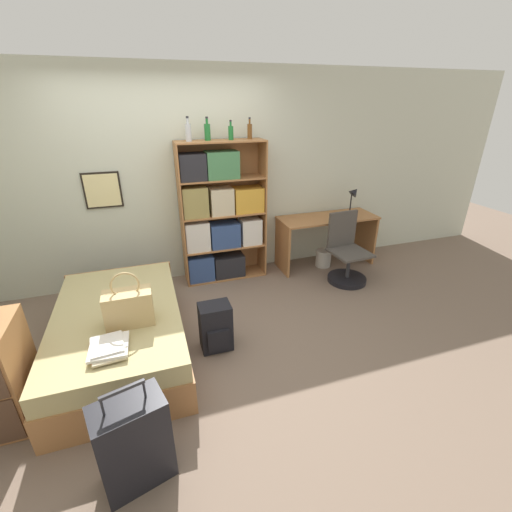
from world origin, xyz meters
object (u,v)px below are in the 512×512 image
(book_stack_on_bed, at_px, (108,348))
(waste_bin, at_px, (323,258))
(backpack, at_px, (216,327))
(handbag, at_px, (129,307))
(bottle_blue, at_px, (250,131))
(desk, at_px, (327,231))
(bed, at_px, (121,332))
(suitcase, at_px, (134,443))
(desk_lamp, at_px, (354,196))
(bottle_green, at_px, (188,132))
(bookcase, at_px, (219,218))
(bottle_clear, at_px, (231,132))
(desk_chair, at_px, (346,261))
(bottle_brown, at_px, (207,131))

(book_stack_on_bed, height_order, waste_bin, book_stack_on_bed)
(backpack, xyz_separation_m, waste_bin, (1.86, 1.29, -0.11))
(handbag, bearing_deg, waste_bin, 27.55)
(bottle_blue, height_order, desk, bottle_blue)
(bed, height_order, suitcase, suitcase)
(desk, distance_m, desk_lamp, 0.61)
(bottle_green, distance_m, waste_bin, 2.51)
(handbag, height_order, book_stack_on_bed, handbag)
(bed, bearing_deg, bookcase, 44.81)
(bed, bearing_deg, bottle_clear, 40.87)
(bed, distance_m, bookcase, 1.85)
(bed, bearing_deg, backpack, -12.83)
(bed, xyz_separation_m, bottle_green, (0.93, 1.23, 1.64))
(bed, relative_size, handbag, 3.76)
(bottle_clear, height_order, desk_lamp, bottle_clear)
(bed, relative_size, bookcase, 1.02)
(desk_lamp, height_order, desk_chair, desk_lamp)
(bottle_clear, bearing_deg, backpack, -111.73)
(handbag, relative_size, waste_bin, 1.98)
(backpack, bearing_deg, bed, 167.17)
(bookcase, bearing_deg, desk, -3.24)
(bed, distance_m, waste_bin, 2.93)
(handbag, distance_m, bookcase, 1.86)
(bookcase, xyz_separation_m, waste_bin, (1.48, -0.14, -0.72))
(bookcase, relative_size, bottle_blue, 7.28)
(bottle_green, relative_size, bottle_clear, 1.22)
(bottle_brown, relative_size, desk_lamp, 0.65)
(handbag, height_order, desk_chair, handbag)
(bed, bearing_deg, handbag, -62.38)
(suitcase, relative_size, bottle_green, 2.83)
(suitcase, height_order, waste_bin, suitcase)
(bookcase, xyz_separation_m, bottle_green, (-0.30, -0.00, 1.04))
(bottle_blue, bearing_deg, bottle_green, -178.73)
(bottle_clear, height_order, backpack, bottle_clear)
(handbag, height_order, desk, handbag)
(bottle_green, height_order, waste_bin, bottle_green)
(desk, bearing_deg, book_stack_on_bed, -148.30)
(handbag, relative_size, bottle_brown, 1.87)
(waste_bin, bearing_deg, suitcase, -137.56)
(handbag, xyz_separation_m, desk_chair, (2.66, 0.88, -0.37))
(bottle_green, bearing_deg, suitcase, -108.02)
(bookcase, relative_size, waste_bin, 7.31)
(book_stack_on_bed, bearing_deg, waste_bin, 31.33)
(desk, xyz_separation_m, backpack, (-1.90, -1.34, -0.29))
(bed, relative_size, desk_chair, 2.00)
(bed, height_order, backpack, bed)
(bed, height_order, bottle_blue, bottle_blue)
(bottle_blue, xyz_separation_m, desk_chair, (1.13, -0.61, -1.59))
(bottle_green, relative_size, backpack, 0.56)
(suitcase, xyz_separation_m, bottle_blue, (1.54, 2.53, 1.56))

